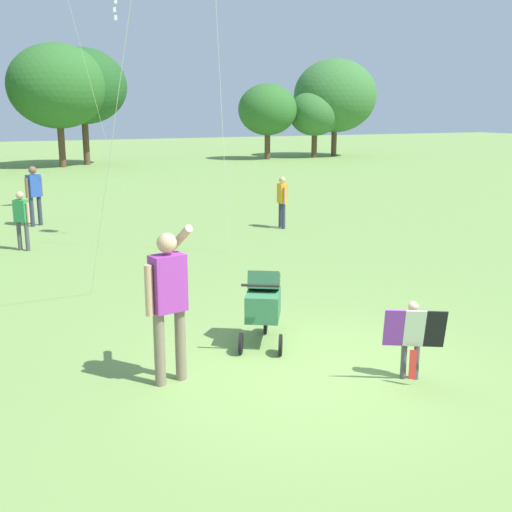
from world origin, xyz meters
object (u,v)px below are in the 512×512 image
object	(u,v)px
person_adult_flyer	(168,294)
person_sitting_far	(21,216)
stroller	(263,301)
person_kid_running	(282,198)
person_couple_left	(34,191)
child_with_butterfly_kite	(412,333)

from	to	relation	value
person_adult_flyer	person_sitting_far	size ratio (longest dim) A/B	1.39
stroller	person_sitting_far	xyz separation A→B (m)	(-2.49, 7.48, 0.19)
stroller	person_kid_running	bearing A→B (deg)	61.53
person_kid_running	person_sitting_far	bearing A→B (deg)	-179.80
person_sitting_far	person_couple_left	xyz separation A→B (m)	(0.58, 3.11, 0.17)
child_with_butterfly_kite	person_kid_running	distance (m)	9.79
person_couple_left	person_kid_running	xyz separation A→B (m)	(5.98, -3.08, -0.15)
person_couple_left	person_kid_running	bearing A→B (deg)	-27.26
person_adult_flyer	person_couple_left	world-z (taller)	person_adult_flyer
stroller	person_sitting_far	size ratio (longest dim) A/B	0.81
child_with_butterfly_kite	stroller	world-z (taller)	stroller
child_with_butterfly_kite	person_sitting_far	bearing A→B (deg)	110.97
person_kid_running	person_adult_flyer	bearing A→B (deg)	-124.34
child_with_butterfly_kite	person_sitting_far	distance (m)	9.95
child_with_butterfly_kite	person_adult_flyer	size ratio (longest dim) A/B	0.51
person_sitting_far	person_adult_flyer	bearing A→B (deg)	-83.21
person_couple_left	person_sitting_far	bearing A→B (deg)	-100.54
child_with_butterfly_kite	person_couple_left	bearing A→B (deg)	103.53
stroller	person_couple_left	size ratio (longest dim) A/B	0.67
child_with_butterfly_kite	person_kid_running	size ratio (longest dim) A/B	0.70
child_with_butterfly_kite	stroller	bearing A→B (deg)	120.62
person_adult_flyer	person_kid_running	bearing A→B (deg)	55.66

